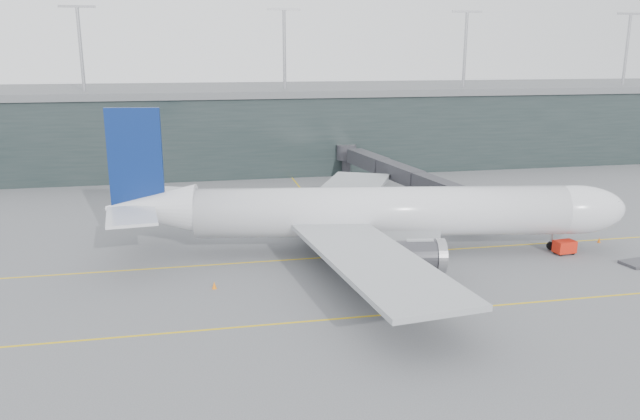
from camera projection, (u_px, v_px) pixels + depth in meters
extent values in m
plane|color=#525256|center=(304.00, 248.00, 71.67)|extent=(320.00, 320.00, 0.00)
cube|color=gold|center=(310.00, 258.00, 67.87)|extent=(160.00, 0.25, 0.02)
cube|color=gold|center=(345.00, 318.00, 52.67)|extent=(160.00, 0.25, 0.02)
cube|color=gold|center=(314.00, 205.00, 91.62)|extent=(0.25, 60.00, 0.02)
cube|color=#1D2727|center=(254.00, 128.00, 125.03)|extent=(240.00, 35.00, 14.00)
cube|color=#595B5E|center=(253.00, 89.00, 123.15)|extent=(240.00, 36.00, 1.20)
cylinder|color=#9E9EA3|center=(81.00, 51.00, 106.08)|extent=(0.60, 0.60, 14.00)
cylinder|color=#9E9EA3|center=(284.00, 51.00, 112.78)|extent=(0.60, 0.60, 14.00)
cylinder|color=#9E9EA3|center=(465.00, 51.00, 119.49)|extent=(0.60, 0.60, 14.00)
cylinder|color=#9E9EA3|center=(626.00, 51.00, 126.19)|extent=(0.60, 0.60, 14.00)
cylinder|color=silver|center=(382.00, 212.00, 68.95)|extent=(41.07, 11.84, 5.49)
ellipsoid|color=silver|center=(574.00, 210.00, 69.81)|extent=(12.25, 7.24, 5.49)
cone|color=silver|center=(151.00, 208.00, 67.80)|extent=(10.45, 6.74, 5.27)
cube|color=#969A9E|center=(373.00, 230.00, 69.44)|extent=(14.68, 6.60, 1.77)
cube|color=black|center=(604.00, 202.00, 69.72)|extent=(2.34, 2.93, 0.71)
cube|color=#969A9E|center=(373.00, 260.00, 55.78)|extent=(11.01, 26.44, 0.49)
cylinder|color=#3B3B40|center=(410.00, 256.00, 61.47)|extent=(6.61, 4.04, 3.10)
cube|color=#969A9E|center=(347.00, 192.00, 82.35)|extent=(18.09, 26.63, 0.49)
cylinder|color=#3B3B40|center=(386.00, 213.00, 77.75)|extent=(6.61, 4.04, 3.10)
cube|color=navy|center=(135.00, 158.00, 66.37)|extent=(5.75, 1.34, 10.62)
cube|color=silver|center=(131.00, 216.00, 62.95)|extent=(5.67, 8.43, 0.31)
cube|color=silver|center=(153.00, 195.00, 72.37)|extent=(7.69, 9.26, 0.31)
cylinder|color=black|center=(551.00, 246.00, 70.76)|extent=(1.02, 0.50, 0.97)
cylinder|color=#9E9EA3|center=(552.00, 240.00, 70.60)|extent=(0.27, 0.27, 2.30)
cylinder|color=black|center=(353.00, 260.00, 65.72)|extent=(1.21, 0.62, 1.15)
cylinder|color=black|center=(346.00, 236.00, 73.94)|extent=(1.21, 0.62, 1.15)
cube|color=#302F35|center=(469.00, 200.00, 75.87)|extent=(3.24, 3.54, 2.45)
cube|color=#302F35|center=(439.00, 188.00, 82.46)|extent=(3.89, 11.56, 2.18)
cube|color=#302F35|center=(399.00, 173.00, 92.80)|extent=(4.11, 11.60, 2.27)
cube|color=#302F35|center=(368.00, 160.00, 103.13)|extent=(4.32, 11.63, 2.36)
cylinder|color=#9E9EA3|center=(435.00, 207.00, 83.69)|extent=(0.44, 0.44, 3.32)
cube|color=#3B3B40|center=(435.00, 216.00, 84.03)|extent=(1.93, 1.56, 0.61)
cylinder|color=#302F35|center=(378.00, 151.00, 113.04)|extent=(3.50, 3.50, 2.62)
cylinder|color=#302F35|center=(377.00, 166.00, 113.73)|extent=(1.57, 1.57, 3.15)
cube|color=red|center=(565.00, 246.00, 69.18)|extent=(2.40, 1.67, 1.33)
cylinder|color=black|center=(561.00, 254.00, 68.63)|extent=(0.42, 0.20, 0.41)
cylinder|color=black|center=(573.00, 253.00, 69.12)|extent=(0.42, 0.20, 0.41)
cylinder|color=black|center=(555.00, 252.00, 69.58)|extent=(0.42, 0.20, 0.41)
cylinder|color=black|center=(567.00, 250.00, 70.06)|extent=(0.42, 0.20, 0.41)
cube|color=#38383D|center=(637.00, 263.00, 65.79)|extent=(3.39, 2.90, 0.30)
cube|color=#3B3B40|center=(248.00, 227.00, 79.35)|extent=(2.54, 2.25, 0.22)
cube|color=silver|center=(248.00, 220.00, 79.11)|extent=(2.10, 2.02, 1.62)
cube|color=navy|center=(247.00, 213.00, 78.90)|extent=(2.17, 2.09, 0.09)
cube|color=#3B3B40|center=(263.00, 223.00, 81.47)|extent=(2.30, 1.91, 0.22)
cube|color=silver|center=(263.00, 215.00, 81.23)|extent=(1.86, 1.76, 1.62)
cube|color=navy|center=(263.00, 209.00, 81.02)|extent=(1.92, 1.82, 0.09)
cube|color=#3B3B40|center=(280.00, 224.00, 80.81)|extent=(2.24, 1.99, 0.19)
cube|color=silver|center=(279.00, 218.00, 80.60)|extent=(1.85, 1.79, 1.41)
cube|color=navy|center=(279.00, 212.00, 80.42)|extent=(1.91, 1.85, 0.08)
cone|color=#E15D0C|center=(599.00, 240.00, 73.47)|extent=(0.38, 0.38, 0.61)
cone|color=#E1570C|center=(421.00, 296.00, 56.37)|extent=(0.50, 0.50, 0.80)
cone|color=#F6450D|center=(365.00, 217.00, 83.48)|extent=(0.48, 0.48, 0.76)
cone|color=orange|center=(214.00, 285.00, 59.15)|extent=(0.45, 0.45, 0.72)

